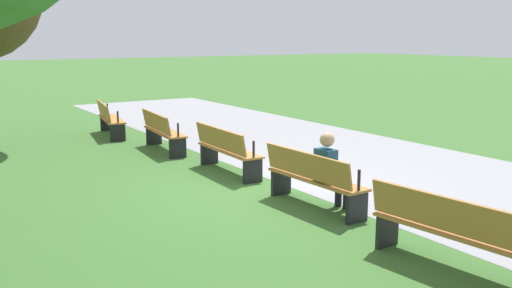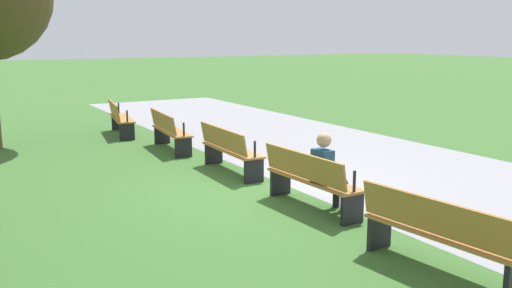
# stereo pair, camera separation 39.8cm
# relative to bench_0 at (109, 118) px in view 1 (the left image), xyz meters

# --- Properties ---
(ground_plane) EXTENTS (120.00, 120.00, 0.00)m
(ground_plane) POSITION_rel_bench_0_xyz_m (6.54, 0.63, -0.48)
(ground_plane) COLOR #3D6B2D
(path_paving) EXTENTS (27.74, 5.04, 0.01)m
(path_paving) POSITION_rel_bench_0_xyz_m (6.54, 3.49, -0.47)
(path_paving) COLOR #939399
(path_paving) RESTS_ON ground
(bench_0) EXTENTS (1.92, 0.79, 0.89)m
(bench_0) POSITION_rel_bench_0_xyz_m (0.00, 0.00, 0.00)
(bench_0) COLOR #B27538
(bench_0) RESTS_ON ground
(bench_1) EXTENTS (1.91, 0.66, 0.89)m
(bench_1) POSITION_rel_bench_0_xyz_m (2.60, 0.36, 0.00)
(bench_1) COLOR #B27538
(bench_1) RESTS_ON ground
(bench_2) EXTENTS (1.89, 0.54, 0.89)m
(bench_2) POSITION_rel_bench_0_xyz_m (5.22, 0.54, 0.00)
(bench_2) COLOR #B27538
(bench_2) RESTS_ON ground
(bench_3) EXTENTS (1.89, 0.54, 0.89)m
(bench_3) POSITION_rel_bench_0_xyz_m (7.85, 0.54, 0.00)
(bench_3) COLOR #B27538
(bench_3) RESTS_ON ground
(bench_4) EXTENTS (1.91, 0.66, 0.89)m
(bench_4) POSITION_rel_bench_0_xyz_m (10.47, 0.36, 0.00)
(bench_4) COLOR #B27538
(bench_4) RESTS_ON ground
(person_seated) EXTENTS (0.33, 0.53, 1.20)m
(person_seated) POSITION_rel_bench_0_xyz_m (8.07, 0.69, 0.16)
(person_seated) COLOR navy
(person_seated) RESTS_ON ground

